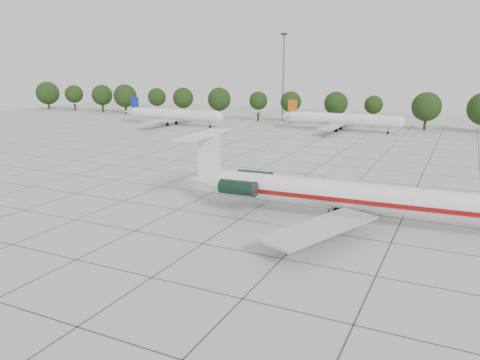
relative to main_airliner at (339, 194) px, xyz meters
The scene contains 7 objects.
ground 11.03m from the main_airliner, 158.04° to the right, with size 260.00×260.00×0.00m, color #B1B1AA.
apron_joints 15.09m from the main_airliner, 131.66° to the left, with size 170.00×170.00×0.02m, color #383838.
main_airliner is the anchor object (origin of this frame).
bg_airliner_b 86.80m from the main_airliner, 135.22° to the left, with size 28.24×27.20×7.40m.
bg_airliner_c 71.86m from the main_airliner, 103.62° to the left, with size 28.24×27.20×7.40m.
tree_line 83.89m from the main_airliner, 104.86° to the left, with size 249.86×8.44×10.22m.
floodlight_mast 97.27m from the main_airliner, 114.34° to the left, with size 1.60×1.60×25.45m.
Camera 1 is at (21.22, -43.69, 16.46)m, focal length 35.00 mm.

